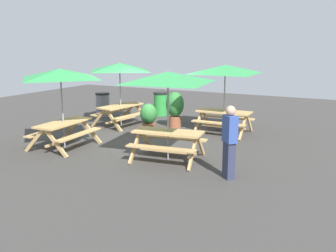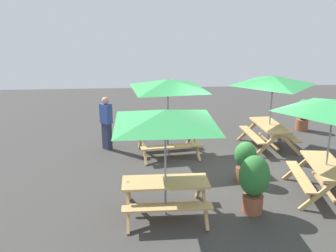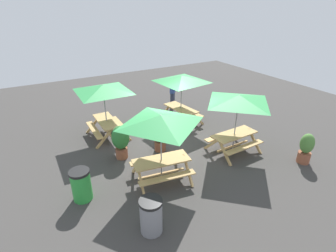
{
  "view_description": "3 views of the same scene",
  "coord_description": "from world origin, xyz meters",
  "px_view_note": "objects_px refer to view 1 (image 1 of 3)",
  "views": [
    {
      "loc": [
        -5.96,
        9.85,
        3.0
      ],
      "look_at": [
        -1.64,
        1.46,
        0.9
      ],
      "focal_mm": 40.0,
      "sensor_mm": 36.0,
      "label": 1
    },
    {
      "loc": [
        -2.48,
        -9.1,
        4.13
      ],
      "look_at": [
        -1.64,
        1.46,
        0.9
      ],
      "focal_mm": 40.0,
      "sensor_mm": 36.0,
      "label": 2
    },
    {
      "loc": [
        7.99,
        -4.67,
        5.33
      ],
      "look_at": [
        0.02,
        -0.17,
        0.9
      ],
      "focal_mm": 28.0,
      "sensor_mm": 36.0,
      "label": 3
    }
  ],
  "objects_px": {
    "picnic_table_0": "(168,84)",
    "person_standing": "(230,140)",
    "picnic_table_2": "(61,80)",
    "trash_bin_green": "(160,104)",
    "potted_plant_0": "(175,107)",
    "trash_bin_gray": "(103,104)",
    "potted_plant_1": "(149,118)",
    "picnic_table_3": "(225,74)",
    "picnic_table_1": "(120,72)"
  },
  "relations": [
    {
      "from": "picnic_table_0",
      "to": "person_standing",
      "type": "relative_size",
      "value": 1.68
    },
    {
      "from": "picnic_table_2",
      "to": "person_standing",
      "type": "bearing_deg",
      "value": 84.57
    },
    {
      "from": "trash_bin_green",
      "to": "potted_plant_0",
      "type": "distance_m",
      "value": 2.39
    },
    {
      "from": "trash_bin_gray",
      "to": "potted_plant_1",
      "type": "xyz_separation_m",
      "value": [
        -3.41,
        2.05,
        0.09
      ]
    },
    {
      "from": "potted_plant_1",
      "to": "person_standing",
      "type": "distance_m",
      "value": 4.53
    },
    {
      "from": "person_standing",
      "to": "trash_bin_green",
      "type": "bearing_deg",
      "value": -5.22
    },
    {
      "from": "picnic_table_0",
      "to": "trash_bin_gray",
      "type": "distance_m",
      "value": 6.77
    },
    {
      "from": "picnic_table_3",
      "to": "potted_plant_0",
      "type": "relative_size",
      "value": 2.19
    },
    {
      "from": "picnic_table_0",
      "to": "trash_bin_green",
      "type": "distance_m",
      "value": 6.35
    },
    {
      "from": "picnic_table_2",
      "to": "potted_plant_0",
      "type": "relative_size",
      "value": 1.81
    },
    {
      "from": "potted_plant_1",
      "to": "person_standing",
      "type": "relative_size",
      "value": 0.63
    },
    {
      "from": "picnic_table_2",
      "to": "trash_bin_green",
      "type": "bearing_deg",
      "value": 176.39
    },
    {
      "from": "trash_bin_gray",
      "to": "trash_bin_green",
      "type": "bearing_deg",
      "value": -149.28
    },
    {
      "from": "trash_bin_green",
      "to": "person_standing",
      "type": "xyz_separation_m",
      "value": [
        -4.97,
        5.97,
        0.39
      ]
    },
    {
      "from": "trash_bin_gray",
      "to": "trash_bin_green",
      "type": "xyz_separation_m",
      "value": [
        -2.08,
        -1.23,
        0.0
      ]
    },
    {
      "from": "picnic_table_1",
      "to": "picnic_table_2",
      "type": "relative_size",
      "value": 1.0
    },
    {
      "from": "picnic_table_1",
      "to": "person_standing",
      "type": "height_order",
      "value": "picnic_table_1"
    },
    {
      "from": "person_standing",
      "to": "potted_plant_1",
      "type": "bearing_deg",
      "value": 8.61
    },
    {
      "from": "picnic_table_1",
      "to": "potted_plant_0",
      "type": "relative_size",
      "value": 1.81
    },
    {
      "from": "picnic_table_0",
      "to": "potted_plant_1",
      "type": "height_order",
      "value": "picnic_table_0"
    },
    {
      "from": "picnic_table_1",
      "to": "potted_plant_0",
      "type": "bearing_deg",
      "value": 117.53
    },
    {
      "from": "trash_bin_green",
      "to": "picnic_table_2",
      "type": "bearing_deg",
      "value": 88.79
    },
    {
      "from": "picnic_table_3",
      "to": "potted_plant_1",
      "type": "height_order",
      "value": "picnic_table_3"
    },
    {
      "from": "picnic_table_0",
      "to": "person_standing",
      "type": "xyz_separation_m",
      "value": [
        -1.86,
        0.64,
        -1.1
      ]
    },
    {
      "from": "picnic_table_0",
      "to": "picnic_table_3",
      "type": "xyz_separation_m",
      "value": [
        -0.33,
        -3.47,
        0.0
      ]
    },
    {
      "from": "picnic_table_1",
      "to": "potted_plant_1",
      "type": "xyz_separation_m",
      "value": [
        -1.66,
        0.83,
        -1.41
      ]
    },
    {
      "from": "picnic_table_2",
      "to": "picnic_table_3",
      "type": "bearing_deg",
      "value": 134.82
    },
    {
      "from": "picnic_table_1",
      "to": "picnic_table_3",
      "type": "xyz_separation_m",
      "value": [
        -3.77,
        -0.6,
        0.0
      ]
    },
    {
      "from": "trash_bin_gray",
      "to": "person_standing",
      "type": "xyz_separation_m",
      "value": [
        -7.05,
        4.73,
        0.39
      ]
    },
    {
      "from": "trash_bin_gray",
      "to": "potted_plant_1",
      "type": "bearing_deg",
      "value": 148.95
    },
    {
      "from": "person_standing",
      "to": "potted_plant_0",
      "type": "bearing_deg",
      "value": -5.8
    },
    {
      "from": "person_standing",
      "to": "picnic_table_2",
      "type": "bearing_deg",
      "value": 41.99
    },
    {
      "from": "trash_bin_green",
      "to": "potted_plant_1",
      "type": "height_order",
      "value": "potted_plant_1"
    },
    {
      "from": "person_standing",
      "to": "picnic_table_0",
      "type": "bearing_deg",
      "value": 26.18
    },
    {
      "from": "trash_bin_gray",
      "to": "trash_bin_green",
      "type": "height_order",
      "value": "same"
    },
    {
      "from": "potted_plant_0",
      "to": "picnic_table_2",
      "type": "bearing_deg",
      "value": 66.64
    },
    {
      "from": "picnic_table_1",
      "to": "potted_plant_1",
      "type": "height_order",
      "value": "picnic_table_1"
    },
    {
      "from": "picnic_table_2",
      "to": "potted_plant_1",
      "type": "distance_m",
      "value": 3.15
    },
    {
      "from": "picnic_table_3",
      "to": "trash_bin_gray",
      "type": "height_order",
      "value": "picnic_table_3"
    },
    {
      "from": "potted_plant_0",
      "to": "person_standing",
      "type": "bearing_deg",
      "value": 129.19
    },
    {
      "from": "trash_bin_green",
      "to": "trash_bin_gray",
      "type": "bearing_deg",
      "value": 30.72
    },
    {
      "from": "potted_plant_1",
      "to": "picnic_table_2",
      "type": "bearing_deg",
      "value": 58.99
    },
    {
      "from": "picnic_table_2",
      "to": "picnic_table_1",
      "type": "bearing_deg",
      "value": -178.63
    },
    {
      "from": "picnic_table_0",
      "to": "picnic_table_1",
      "type": "height_order",
      "value": "same"
    },
    {
      "from": "picnic_table_3",
      "to": "person_standing",
      "type": "xyz_separation_m",
      "value": [
        -1.53,
        4.11,
        -1.1
      ]
    },
    {
      "from": "picnic_table_1",
      "to": "potted_plant_1",
      "type": "distance_m",
      "value": 2.33
    },
    {
      "from": "picnic_table_1",
      "to": "picnic_table_3",
      "type": "bearing_deg",
      "value": 107.41
    },
    {
      "from": "picnic_table_0",
      "to": "trash_bin_gray",
      "type": "relative_size",
      "value": 2.86
    },
    {
      "from": "picnic_table_3",
      "to": "potted_plant_0",
      "type": "distance_m",
      "value": 2.25
    },
    {
      "from": "picnic_table_3",
      "to": "person_standing",
      "type": "bearing_deg",
      "value": 110.56
    }
  ]
}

